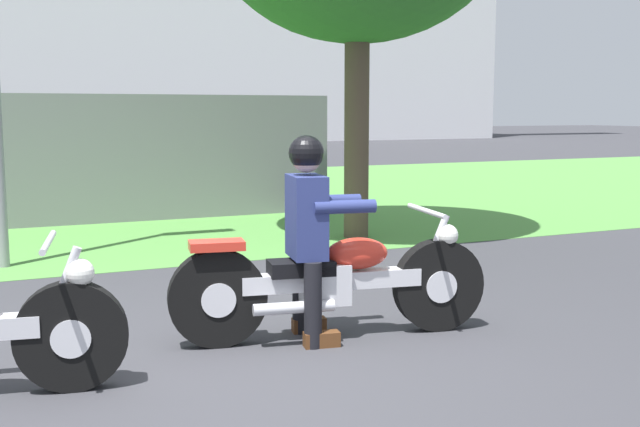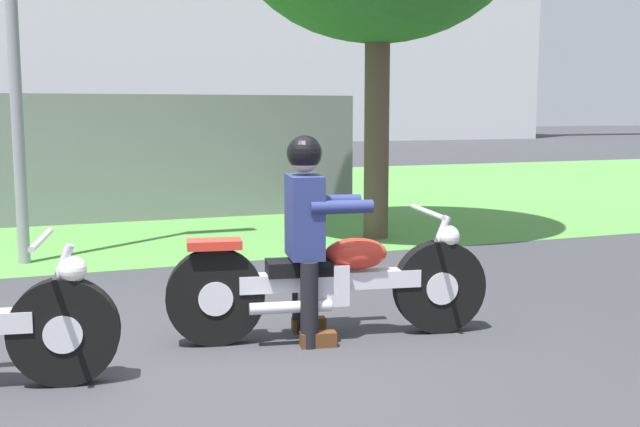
{
  "view_description": "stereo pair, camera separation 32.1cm",
  "coord_description": "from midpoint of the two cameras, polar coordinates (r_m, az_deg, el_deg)",
  "views": [
    {
      "loc": [
        -1.43,
        -4.32,
        1.57
      ],
      "look_at": [
        0.79,
        0.58,
        0.85
      ],
      "focal_mm": 43.22,
      "sensor_mm": 36.0,
      "label": 1
    },
    {
      "loc": [
        -1.14,
        -4.45,
        1.57
      ],
      "look_at": [
        0.79,
        0.58,
        0.85
      ],
      "focal_mm": 43.22,
      "sensor_mm": 36.0,
      "label": 2
    }
  ],
  "objects": [
    {
      "name": "ground",
      "position": [
        4.83,
        -4.47,
        -11.37
      ],
      "size": [
        120.0,
        120.0,
        0.0
      ],
      "primitive_type": "plane",
      "color": "#38383D"
    },
    {
      "name": "grass_verge",
      "position": [
        13.77,
        -15.46,
        0.82
      ],
      "size": [
        60.0,
        12.0,
        0.01
      ],
      "primitive_type": "cube",
      "color": "#549342",
      "rests_on": "ground"
    },
    {
      "name": "motorcycle_lead",
      "position": [
        5.33,
        2.58,
        -5.09
      ],
      "size": [
        2.23,
        0.72,
        0.89
      ],
      "rotation": [
        0.0,
        0.0,
        -0.17
      ],
      "color": "black",
      "rests_on": "ground"
    },
    {
      "name": "rider_lead",
      "position": [
        5.22,
        0.8,
        -0.61
      ],
      "size": [
        0.6,
        0.52,
        1.41
      ],
      "rotation": [
        0.0,
        0.0,
        -0.17
      ],
      "color": "black",
      "rests_on": "ground"
    },
    {
      "name": "fence_segment",
      "position": [
        11.16,
        -13.55,
        3.97
      ],
      "size": [
        7.0,
        0.06,
        1.8
      ],
      "primitive_type": "cube",
      "color": "slate",
      "rests_on": "ground"
    }
  ]
}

